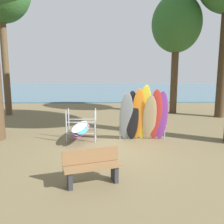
% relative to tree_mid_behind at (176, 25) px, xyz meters
% --- Properties ---
extents(ground_plane, '(80.00, 80.00, 0.00)m').
position_rel_tree_mid_behind_xyz_m(ground_plane, '(-4.07, -7.39, -5.67)').
color(ground_plane, brown).
extents(lake_water, '(80.00, 36.00, 0.10)m').
position_rel_tree_mid_behind_xyz_m(lake_water, '(-4.07, 23.13, -5.62)').
color(lake_water, '#477084').
rests_on(lake_water, ground).
extents(tree_mid_behind, '(3.15, 3.15, 7.58)m').
position_rel_tree_mid_behind_xyz_m(tree_mid_behind, '(0.00, 0.00, 0.00)').
color(tree_mid_behind, '#4C3823').
rests_on(tree_mid_behind, ground).
extents(leaning_board_pile, '(1.97, 0.87, 2.26)m').
position_rel_tree_mid_behind_xyz_m(leaning_board_pile, '(-3.02, -6.67, -4.65)').
color(leaning_board_pile, gray).
rests_on(leaning_board_pile, ground).
extents(board_storage_rack, '(1.15, 2.13, 1.25)m').
position_rel_tree_mid_behind_xyz_m(board_storage_rack, '(-5.48, -6.48, -5.18)').
color(board_storage_rack, '#9EA0A5').
rests_on(board_storage_rack, ground).
extents(park_bench, '(1.46, 0.82, 0.85)m').
position_rel_tree_mid_behind_xyz_m(park_bench, '(-4.81, -10.21, -5.22)').
color(park_bench, '#2D2D33').
rests_on(park_bench, ground).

